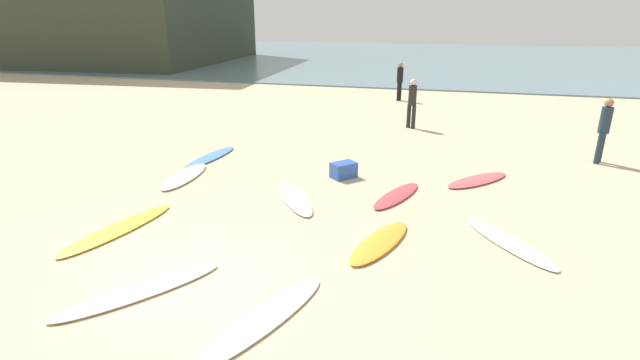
# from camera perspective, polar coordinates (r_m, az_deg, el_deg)

# --- Properties ---
(ground_plane) EXTENTS (120.00, 120.00, 0.00)m
(ground_plane) POSITION_cam_1_polar(r_m,az_deg,el_deg) (7.50, -14.92, -11.41)
(ground_plane) COLOR #C6B28E
(ocean_water) EXTENTS (120.00, 40.00, 0.08)m
(ocean_water) POSITION_cam_1_polar(r_m,az_deg,el_deg) (45.49, 11.35, 14.46)
(ocean_water) COLOR slate
(ocean_water) RESTS_ON ground_plane
(surfboard_0) EXTENTS (0.74, 2.08, 0.08)m
(surfboard_0) POSITION_cam_1_polar(r_m,az_deg,el_deg) (11.90, -16.17, 0.45)
(surfboard_0) COLOR white
(surfboard_0) RESTS_ON ground_plane
(surfboard_1) EXTENTS (1.10, 1.96, 0.07)m
(surfboard_1) POSITION_cam_1_polar(r_m,az_deg,el_deg) (10.36, 9.33, -1.87)
(surfboard_1) COLOR #D7464E
(surfboard_1) RESTS_ON ground_plane
(surfboard_2) EXTENTS (1.01, 2.58, 0.07)m
(surfboard_2) POSITION_cam_1_polar(r_m,az_deg,el_deg) (9.44, -23.33, -5.50)
(surfboard_2) COLOR yellow
(surfboard_2) RESTS_ON ground_plane
(surfboard_3) EXTENTS (1.10, 2.01, 0.08)m
(surfboard_3) POSITION_cam_1_polar(r_m,az_deg,el_deg) (8.25, 7.29, -7.53)
(surfboard_3) COLOR orange
(surfboard_3) RESTS_ON ground_plane
(surfboard_4) EXTENTS (1.36, 2.50, 0.06)m
(surfboard_4) POSITION_cam_1_polar(r_m,az_deg,el_deg) (6.37, -7.23, -16.59)
(surfboard_4) COLOR white
(surfboard_4) RESTS_ON ground_plane
(surfboard_5) EXTENTS (0.73, 2.29, 0.07)m
(surfboard_5) POSITION_cam_1_polar(r_m,az_deg,el_deg) (13.35, -13.17, 2.75)
(surfboard_5) COLOR #5290D3
(surfboard_5) RESTS_ON ground_plane
(surfboard_6) EXTENTS (1.56, 2.03, 0.07)m
(surfboard_6) POSITION_cam_1_polar(r_m,az_deg,el_deg) (10.09, -3.09, -2.23)
(surfboard_6) COLOR beige
(surfboard_6) RESTS_ON ground_plane
(surfboard_7) EXTENTS (1.82, 2.23, 0.07)m
(surfboard_7) POSITION_cam_1_polar(r_m,az_deg,el_deg) (7.35, -21.07, -12.48)
(surfboard_7) COLOR #EEE2CC
(surfboard_7) RESTS_ON ground_plane
(surfboard_8) EXTENTS (1.69, 2.03, 0.06)m
(surfboard_8) POSITION_cam_1_polar(r_m,az_deg,el_deg) (8.85, 21.98, -7.03)
(surfboard_8) COLOR white
(surfboard_8) RESTS_ON ground_plane
(surfboard_9) EXTENTS (1.72, 1.83, 0.07)m
(surfboard_9) POSITION_cam_1_polar(r_m,az_deg,el_deg) (11.79, 18.64, -0.00)
(surfboard_9) COLOR #E4565B
(surfboard_9) RESTS_ON ground_plane
(beachgoer_near) EXTENTS (0.38, 0.38, 1.70)m
(beachgoer_near) POSITION_cam_1_polar(r_m,az_deg,el_deg) (16.66, 11.15, 9.40)
(beachgoer_near) COLOR black
(beachgoer_near) RESTS_ON ground_plane
(beachgoer_mid) EXTENTS (0.34, 0.34, 1.73)m
(beachgoer_mid) POSITION_cam_1_polar(r_m,az_deg,el_deg) (22.16, 9.70, 11.98)
(beachgoer_mid) COLOR black
(beachgoer_mid) RESTS_ON ground_plane
(beachgoer_far) EXTENTS (0.38, 0.38, 1.73)m
(beachgoer_far) POSITION_cam_1_polar(r_m,az_deg,el_deg) (14.44, 31.30, 5.48)
(beachgoer_far) COLOR #1E3342
(beachgoer_far) RESTS_ON ground_plane
(beach_cooler) EXTENTS (0.68, 0.70, 0.38)m
(beach_cooler) POSITION_cam_1_polar(r_m,az_deg,el_deg) (11.42, 2.89, 1.22)
(beach_cooler) COLOR #2D56B2
(beach_cooler) RESTS_ON ground_plane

